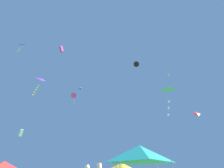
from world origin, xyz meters
name	(u,v)px	position (x,y,z in m)	size (l,w,h in m)	color
canopy_tent_red	(3,167)	(-7.73, 8.89, 2.49)	(2.74, 2.74, 2.93)	#9E9EA3
canopy_tent_yellow	(122,168)	(2.08, 13.80, 2.71)	(2.99, 2.99, 3.20)	#9E9EA3
canopy_tent_teal	(140,154)	(2.73, 6.76, 3.27)	(3.60, 3.60, 3.85)	#9E9EA3
kite_black_delta	(136,64)	(8.09, 28.58, 27.53)	(1.71, 1.43, 1.30)	black
kite_magenta_delta	(74,96)	(-4.67, 17.27, 12.75)	(0.91, 0.64, 1.86)	#D6389E
kite_white_box	(21,133)	(-12.27, 19.69, 7.63)	(0.76, 0.80, 1.06)	white
kite_blue_box	(80,89)	(-5.66, 28.34, 19.78)	(0.63, 0.70, 1.43)	blue
kite_red_diamond	(197,114)	(16.90, 22.18, 11.99)	(1.15, 1.22, 1.10)	red
kite_purple_diamond	(40,80)	(-8.53, 13.31, 13.09)	(1.65, 1.71, 3.10)	purple
kite_blue_delta	(22,44)	(-10.68, 10.51, 16.67)	(0.84, 0.75, 1.64)	blue
kite_green_diamond	(168,90)	(6.43, 8.56, 9.47)	(1.91, 1.84, 3.00)	green
kite_magenta_box	(61,49)	(-9.59, 22.07, 26.15)	(1.14, 1.10, 1.46)	#D6389E
kite_pink_box	(168,75)	(13.73, 23.70, 21.12)	(0.54, 0.71, 1.54)	pink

